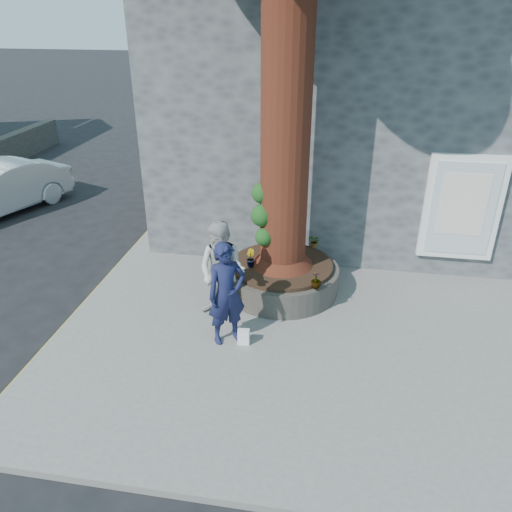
# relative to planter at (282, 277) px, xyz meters

# --- Properties ---
(ground) EXTENTS (120.00, 120.00, 0.00)m
(ground) POSITION_rel_planter_xyz_m (-0.80, -2.00, -0.41)
(ground) COLOR black
(ground) RESTS_ON ground
(pavement) EXTENTS (9.00, 8.00, 0.12)m
(pavement) POSITION_rel_planter_xyz_m (0.70, -1.00, -0.35)
(pavement) COLOR slate
(pavement) RESTS_ON ground
(yellow_line) EXTENTS (0.10, 30.00, 0.01)m
(yellow_line) POSITION_rel_planter_xyz_m (-3.85, -1.00, -0.41)
(yellow_line) COLOR yellow
(yellow_line) RESTS_ON ground
(stone_shop) EXTENTS (10.30, 8.30, 6.30)m
(stone_shop) POSITION_rel_planter_xyz_m (1.70, 5.20, 2.75)
(stone_shop) COLOR #444649
(stone_shop) RESTS_ON ground
(planter) EXTENTS (2.30, 2.30, 0.60)m
(planter) POSITION_rel_planter_xyz_m (0.00, 0.00, 0.00)
(planter) COLOR black
(planter) RESTS_ON pavement
(man) EXTENTS (0.81, 0.74, 1.86)m
(man) POSITION_rel_planter_xyz_m (-0.72, -1.87, 0.64)
(man) COLOR #15193C
(man) RESTS_ON pavement
(woman) EXTENTS (1.06, 0.91, 1.90)m
(woman) POSITION_rel_planter_xyz_m (-0.96, -1.15, 0.66)
(woman) COLOR #B3B0AC
(woman) RESTS_ON pavement
(shopping_bag) EXTENTS (0.21, 0.13, 0.28)m
(shopping_bag) POSITION_rel_planter_xyz_m (-0.42, -1.95, -0.15)
(shopping_bag) COLOR white
(shopping_bag) RESTS_ON pavement
(plant_a) EXTENTS (0.20, 0.18, 0.32)m
(plant_a) POSITION_rel_planter_xyz_m (-0.85, -0.85, 0.47)
(plant_a) COLOR gray
(plant_a) RESTS_ON planter
(plant_b) EXTENTS (0.27, 0.27, 0.37)m
(plant_b) POSITION_rel_planter_xyz_m (-0.61, -0.22, 0.49)
(plant_b) COLOR gray
(plant_b) RESTS_ON planter
(plant_c) EXTENTS (0.21, 0.21, 0.33)m
(plant_c) POSITION_rel_planter_xyz_m (0.73, -0.85, 0.47)
(plant_c) COLOR gray
(plant_c) RESTS_ON planter
(plant_d) EXTENTS (0.34, 0.35, 0.29)m
(plant_d) POSITION_rel_planter_xyz_m (0.59, 0.85, 0.45)
(plant_d) COLOR gray
(plant_d) RESTS_ON planter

